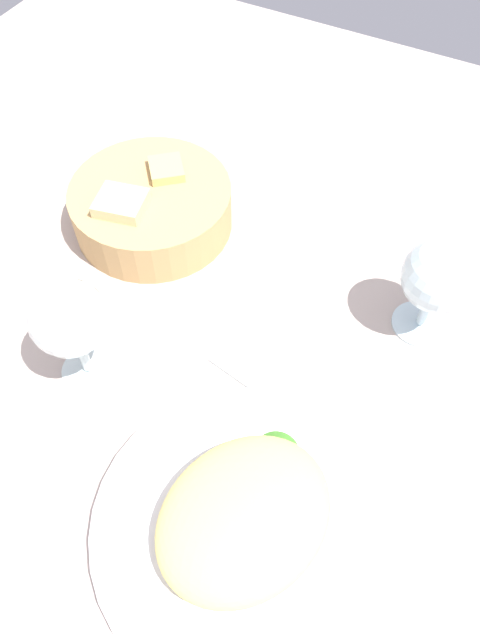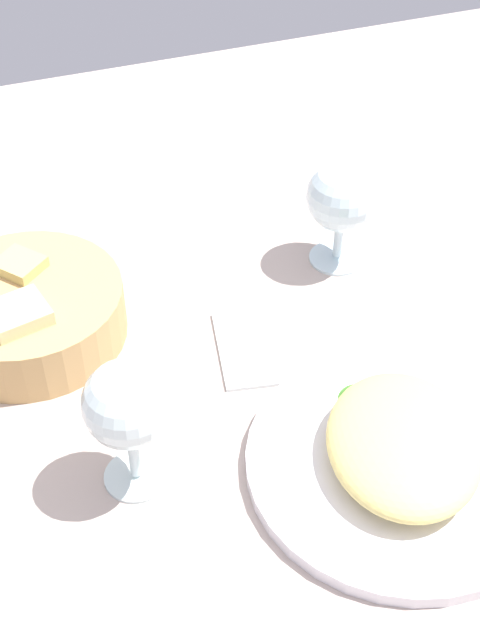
{
  "view_description": "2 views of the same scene",
  "coord_description": "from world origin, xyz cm",
  "px_view_note": "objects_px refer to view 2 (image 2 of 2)",
  "views": [
    {
      "loc": [
        -25.71,
        -15.14,
        54.14
      ],
      "look_at": [
        5.06,
        1.06,
        4.72
      ],
      "focal_mm": 33.29,
      "sensor_mm": 36.0,
      "label": 1
    },
    {
      "loc": [
        -52.81,
        21.16,
        62.47
      ],
      "look_at": [
        5.22,
        0.34,
        5.52
      ],
      "focal_mm": 49.7,
      "sensor_mm": 36.0,
      "label": 2
    }
  ],
  "objects_px": {
    "wine_glass_near": "(342,200)",
    "wine_glass_far": "(128,408)",
    "folded_napkin": "(253,346)",
    "bread_basket": "(27,312)",
    "plate": "(400,463)"
  },
  "relations": [
    {
      "from": "plate",
      "to": "bread_basket",
      "type": "xyz_separation_m",
      "value": [
        0.28,
        0.27,
        0.02
      ]
    },
    {
      "from": "wine_glass_far",
      "to": "wine_glass_near",
      "type": "bearing_deg",
      "value": -52.94
    },
    {
      "from": "folded_napkin",
      "to": "bread_basket",
      "type": "bearing_deg",
      "value": -104.07
    },
    {
      "from": "plate",
      "to": "folded_napkin",
      "type": "height_order",
      "value": "plate"
    },
    {
      "from": "plate",
      "to": "wine_glass_far",
      "type": "xyz_separation_m",
      "value": [
        0.07,
        0.22,
        0.08
      ]
    },
    {
      "from": "wine_glass_near",
      "to": "wine_glass_far",
      "type": "relative_size",
      "value": 0.94
    },
    {
      "from": "plate",
      "to": "wine_glass_near",
      "type": "height_order",
      "value": "wine_glass_near"
    },
    {
      "from": "plate",
      "to": "wine_glass_near",
      "type": "relative_size",
      "value": 2.18
    },
    {
      "from": "wine_glass_near",
      "to": "wine_glass_far",
      "type": "bearing_deg",
      "value": 127.06
    },
    {
      "from": "bread_basket",
      "to": "wine_glass_near",
      "type": "relative_size",
      "value": 1.57
    },
    {
      "from": "wine_glass_far",
      "to": "bread_basket",
      "type": "bearing_deg",
      "value": 14.51
    },
    {
      "from": "bread_basket",
      "to": "wine_glass_near",
      "type": "distance_m",
      "value": 0.35
    },
    {
      "from": "bread_basket",
      "to": "wine_glass_near",
      "type": "bearing_deg",
      "value": -88.79
    },
    {
      "from": "wine_glass_near",
      "to": "folded_napkin",
      "type": "distance_m",
      "value": 0.19
    },
    {
      "from": "plate",
      "to": "bread_basket",
      "type": "relative_size",
      "value": 1.39
    }
  ]
}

